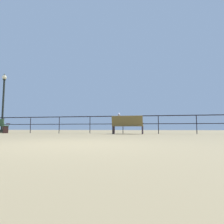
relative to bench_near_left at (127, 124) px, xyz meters
The scene contains 5 objects.
ground_plane 6.85m from the bench_near_left, 93.01° to the right, with size 60.00×60.00×0.00m, color #887754.
pier_railing 0.95m from the bench_near_left, 113.08° to the left, with size 24.42×0.05×1.05m.
bench_near_left is the anchor object (origin of this frame).
lamppost_left 9.11m from the bench_near_left, behind, with size 0.30×0.30×4.17m.
seagull_on_rail 1.21m from the bench_near_left, 125.07° to the left, with size 0.18×0.39×0.18m.
Camera 1 is at (1.54, -3.29, 0.30)m, focal length 30.05 mm.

